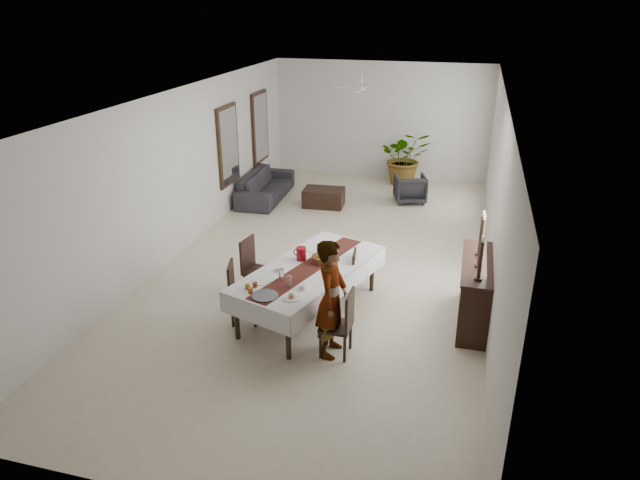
# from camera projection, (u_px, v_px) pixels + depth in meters

# --- Properties ---
(floor) EXTENTS (6.00, 12.00, 0.00)m
(floor) POSITION_uv_depth(u_px,v_px,m) (328.00, 261.00, 11.20)
(floor) COLOR beige
(floor) RESTS_ON ground
(ceiling) EXTENTS (6.00, 12.00, 0.02)m
(ceiling) POSITION_uv_depth(u_px,v_px,m) (329.00, 95.00, 9.94)
(ceiling) COLOR silver
(ceiling) RESTS_ON wall_back
(wall_back) EXTENTS (6.00, 0.02, 3.20)m
(wall_back) POSITION_uv_depth(u_px,v_px,m) (381.00, 121.00, 15.90)
(wall_back) COLOR silver
(wall_back) RESTS_ON floor
(wall_front) EXTENTS (6.00, 0.02, 3.20)m
(wall_front) POSITION_uv_depth(u_px,v_px,m) (169.00, 372.00, 5.24)
(wall_front) COLOR silver
(wall_front) RESTS_ON floor
(wall_left) EXTENTS (0.02, 12.00, 3.20)m
(wall_left) POSITION_uv_depth(u_px,v_px,m) (182.00, 171.00, 11.28)
(wall_left) COLOR silver
(wall_left) RESTS_ON floor
(wall_right) EXTENTS (0.02, 12.00, 3.20)m
(wall_right) POSITION_uv_depth(u_px,v_px,m) (496.00, 196.00, 9.86)
(wall_right) COLOR silver
(wall_right) RESTS_ON floor
(dining_table_top) EXTENTS (1.85, 2.81, 0.05)m
(dining_table_top) POSITION_uv_depth(u_px,v_px,m) (309.00, 270.00, 9.06)
(dining_table_top) COLOR black
(dining_table_top) RESTS_ON table_leg_fl
(table_leg_fl) EXTENTS (0.10, 0.10, 0.76)m
(table_leg_fl) POSITION_uv_depth(u_px,v_px,m) (237.00, 317.00, 8.51)
(table_leg_fl) COLOR black
(table_leg_fl) RESTS_ON floor
(table_leg_fr) EXTENTS (0.10, 0.10, 0.76)m
(table_leg_fr) POSITION_uv_depth(u_px,v_px,m) (288.00, 336.00, 8.03)
(table_leg_fr) COLOR black
(table_leg_fr) RESTS_ON floor
(table_leg_bl) EXTENTS (0.10, 0.10, 0.76)m
(table_leg_bl) POSITION_uv_depth(u_px,v_px,m) (326.00, 258.00, 10.41)
(table_leg_bl) COLOR black
(table_leg_bl) RESTS_ON floor
(table_leg_br) EXTENTS (0.10, 0.10, 0.76)m
(table_leg_br) POSITION_uv_depth(u_px,v_px,m) (372.00, 271.00, 9.93)
(table_leg_br) COLOR black
(table_leg_br) RESTS_ON floor
(tablecloth_top) EXTENTS (2.09, 3.06, 0.01)m
(tablecloth_top) POSITION_uv_depth(u_px,v_px,m) (309.00, 268.00, 9.05)
(tablecloth_top) COLOR silver
(tablecloth_top) RESTS_ON dining_table_top
(tablecloth_drape_left) EXTENTS (0.89, 2.66, 0.33)m
(tablecloth_drape_left) POSITION_uv_depth(u_px,v_px,m) (278.00, 267.00, 9.43)
(tablecloth_drape_left) COLOR silver
(tablecloth_drape_left) RESTS_ON dining_table_top
(tablecloth_drape_right) EXTENTS (0.89, 2.66, 0.33)m
(tablecloth_drape_right) POSITION_uv_depth(u_px,v_px,m) (343.00, 287.00, 8.79)
(tablecloth_drape_right) COLOR white
(tablecloth_drape_right) RESTS_ON dining_table_top
(tablecloth_drape_near) EXTENTS (1.22, 0.41, 0.33)m
(tablecloth_drape_near) POSITION_uv_depth(u_px,v_px,m) (254.00, 314.00, 8.04)
(tablecloth_drape_near) COLOR silver
(tablecloth_drape_near) RESTS_ON dining_table_top
(tablecloth_drape_far) EXTENTS (1.22, 0.41, 0.33)m
(tablecloth_drape_far) POSITION_uv_depth(u_px,v_px,m) (353.00, 247.00, 10.18)
(tablecloth_drape_far) COLOR silver
(tablecloth_drape_far) RESTS_ON dining_table_top
(table_runner) EXTENTS (1.21, 2.69, 0.00)m
(table_runner) POSITION_uv_depth(u_px,v_px,m) (309.00, 267.00, 9.05)
(table_runner) COLOR maroon
(table_runner) RESTS_ON tablecloth_top
(red_pitcher) EXTENTS (0.21, 0.21, 0.22)m
(red_pitcher) POSITION_uv_depth(u_px,v_px,m) (301.00, 254.00, 9.27)
(red_pitcher) COLOR maroon
(red_pitcher) RESTS_ON tablecloth_top
(pitcher_handle) EXTENTS (0.13, 0.06, 0.13)m
(pitcher_handle) POSITION_uv_depth(u_px,v_px,m) (297.00, 252.00, 9.31)
(pitcher_handle) COLOR maroon
(pitcher_handle) RESTS_ON red_pitcher
(wine_glass_near) EXTENTS (0.08, 0.08, 0.18)m
(wine_glass_near) POSITION_uv_depth(u_px,v_px,m) (290.00, 281.00, 8.40)
(wine_glass_near) COLOR silver
(wine_glass_near) RESTS_ON tablecloth_top
(wine_glass_mid) EXTENTS (0.08, 0.08, 0.18)m
(wine_glass_mid) POSITION_uv_depth(u_px,v_px,m) (281.00, 275.00, 8.61)
(wine_glass_mid) COLOR white
(wine_glass_mid) RESTS_ON tablecloth_top
(teacup_right) EXTENTS (0.10, 0.10, 0.07)m
(teacup_right) POSITION_uv_depth(u_px,v_px,m) (303.00, 287.00, 8.37)
(teacup_right) COLOR silver
(teacup_right) RESTS_ON saucer_right
(saucer_right) EXTENTS (0.16, 0.16, 0.01)m
(saucer_right) POSITION_uv_depth(u_px,v_px,m) (303.00, 288.00, 8.38)
(saucer_right) COLOR white
(saucer_right) RESTS_ON tablecloth_top
(teacup_left) EXTENTS (0.10, 0.10, 0.07)m
(teacup_left) POSITION_uv_depth(u_px,v_px,m) (279.00, 269.00, 8.91)
(teacup_left) COLOR silver
(teacup_left) RESTS_ON saucer_left
(saucer_left) EXTENTS (0.16, 0.16, 0.01)m
(saucer_left) POSITION_uv_depth(u_px,v_px,m) (279.00, 271.00, 8.92)
(saucer_left) COLOR white
(saucer_left) RESTS_ON tablecloth_top
(plate_near_right) EXTENTS (0.26, 0.26, 0.02)m
(plate_near_right) POSITION_uv_depth(u_px,v_px,m) (292.00, 298.00, 8.11)
(plate_near_right) COLOR silver
(plate_near_right) RESTS_ON tablecloth_top
(bread_near_right) EXTENTS (0.10, 0.10, 0.10)m
(bread_near_right) POSITION_uv_depth(u_px,v_px,m) (292.00, 296.00, 8.10)
(bread_near_right) COLOR tan
(bread_near_right) RESTS_ON plate_near_right
(plate_near_left) EXTENTS (0.26, 0.26, 0.02)m
(plate_near_left) POSITION_uv_depth(u_px,v_px,m) (261.00, 281.00, 8.58)
(plate_near_left) COLOR white
(plate_near_left) RESTS_ON tablecloth_top
(plate_far_left) EXTENTS (0.26, 0.26, 0.02)m
(plate_far_left) POSITION_uv_depth(u_px,v_px,m) (312.00, 249.00, 9.68)
(plate_far_left) COLOR white
(plate_far_left) RESTS_ON tablecloth_top
(serving_tray) EXTENTS (0.39, 0.39, 0.02)m
(serving_tray) POSITION_uv_depth(u_px,v_px,m) (265.00, 296.00, 8.17)
(serving_tray) COLOR #3D3E42
(serving_tray) RESTS_ON tablecloth_top
(jam_jar_a) EXTENTS (0.07, 0.07, 0.08)m
(jam_jar_a) POSITION_uv_depth(u_px,v_px,m) (250.00, 290.00, 8.25)
(jam_jar_a) COLOR #8F4A14
(jam_jar_a) RESTS_ON tablecloth_top
(jam_jar_b) EXTENTS (0.07, 0.07, 0.08)m
(jam_jar_b) POSITION_uv_depth(u_px,v_px,m) (247.00, 287.00, 8.35)
(jam_jar_b) COLOR #9B5E16
(jam_jar_b) RESTS_ON tablecloth_top
(jam_jar_c) EXTENTS (0.07, 0.07, 0.08)m
(jam_jar_c) POSITION_uv_depth(u_px,v_px,m) (255.00, 285.00, 8.41)
(jam_jar_c) COLOR maroon
(jam_jar_c) RESTS_ON tablecloth_top
(fruit_basket) EXTENTS (0.33, 0.33, 0.11)m
(fruit_basket) POSITION_uv_depth(u_px,v_px,m) (322.00, 259.00, 9.21)
(fruit_basket) COLOR brown
(fruit_basket) RESTS_ON tablecloth_top
(fruit_red) EXTENTS (0.10, 0.10, 0.10)m
(fruit_red) POSITION_uv_depth(u_px,v_px,m) (324.00, 254.00, 9.17)
(fruit_red) COLOR #A01C10
(fruit_red) RESTS_ON fruit_basket
(fruit_green) EXTENTS (0.09, 0.09, 0.09)m
(fruit_green) POSITION_uv_depth(u_px,v_px,m) (320.00, 253.00, 9.22)
(fruit_green) COLOR #4E7723
(fruit_green) RESTS_ON fruit_basket
(fruit_yellow) EXTENTS (0.09, 0.09, 0.09)m
(fruit_yellow) POSITION_uv_depth(u_px,v_px,m) (320.00, 256.00, 9.13)
(fruit_yellow) COLOR yellow
(fruit_yellow) RESTS_ON fruit_basket
(chair_right_near_seat) EXTENTS (0.44, 0.44, 0.05)m
(chair_right_near_seat) POSITION_uv_depth(u_px,v_px,m) (336.00, 326.00, 8.13)
(chair_right_near_seat) COLOR black
(chair_right_near_seat) RESTS_ON chair_right_near_leg_fl
(chair_right_near_leg_fl) EXTENTS (0.04, 0.04, 0.43)m
(chair_right_near_leg_fl) POSITION_uv_depth(u_px,v_px,m) (345.00, 349.00, 8.02)
(chair_right_near_leg_fl) COLOR black
(chair_right_near_leg_fl) RESTS_ON floor
(chair_right_near_leg_fr) EXTENTS (0.04, 0.04, 0.43)m
(chair_right_near_leg_fr) POSITION_uv_depth(u_px,v_px,m) (350.00, 336.00, 8.33)
(chair_right_near_leg_fr) COLOR black
(chair_right_near_leg_fr) RESTS_ON floor
(chair_right_near_leg_bl) EXTENTS (0.04, 0.04, 0.43)m
(chair_right_near_leg_bl) POSITION_uv_depth(u_px,v_px,m) (321.00, 345.00, 8.11)
(chair_right_near_leg_bl) COLOR black
(chair_right_near_leg_bl) RESTS_ON floor
(chair_right_near_leg_br) EXTENTS (0.04, 0.04, 0.43)m
(chair_right_near_leg_br) POSITION_uv_depth(u_px,v_px,m) (327.00, 332.00, 8.42)
(chair_right_near_leg_br) COLOR black
(chair_right_near_leg_br) RESTS_ON floor
(chair_right_near_back) EXTENTS (0.05, 0.43, 0.55)m
(chair_right_near_back) POSITION_uv_depth(u_px,v_px,m) (350.00, 310.00, 7.96)
(chair_right_near_back) COLOR black
(chair_right_near_back) RESTS_ON chair_right_near_seat
(chair_right_far_seat) EXTENTS (0.46, 0.46, 0.05)m
(chair_right_far_seat) POSITION_uv_depth(u_px,v_px,m) (343.00, 281.00, 9.48)
(chair_right_far_seat) COLOR black
(chair_right_far_seat) RESTS_ON chair_right_far_leg_fl
(chair_right_far_leg_fl) EXTENTS (0.05, 0.05, 0.41)m
(chair_right_far_leg_fl) POSITION_uv_depth(u_px,v_px,m) (351.00, 298.00, 9.40)
(chair_right_far_leg_fl) COLOR black
(chair_right_far_leg_fl) RESTS_ON floor
(chair_right_far_leg_fr) EXTENTS (0.05, 0.05, 0.41)m
(chair_right_far_leg_fr) POSITION_uv_depth(u_px,v_px,m) (353.00, 289.00, 9.71)
(chair_right_far_leg_fr) COLOR black
(chair_right_far_leg_fr) RESTS_ON floor
(chair_right_far_leg_bl) EXTENTS (0.05, 0.05, 0.41)m
(chair_right_far_leg_bl) POSITION_uv_depth(u_px,v_px,m) (331.00, 297.00, 9.44)
(chair_right_far_leg_bl) COLOR black
(chair_right_far_leg_bl) RESTS_ON floor
(chair_right_far_leg_br) EXTENTS (0.05, 0.05, 0.41)m
(chair_right_far_leg_br) POSITION_uv_depth(u_px,v_px,m) (334.00, 287.00, 9.75)
(chair_right_far_leg_br) COLOR black
(chair_right_far_leg_br) RESTS_ON floor
(chair_right_far_back) EXTENTS (0.09, 0.41, 0.52)m
(chair_right_far_back) POSITION_uv_depth(u_px,v_px,m) (354.00, 266.00, 9.35)
(chair_right_far_back) COLOR black
(chair_right_far_back) RESTS_ON chair_right_far_seat
(chair_left_near_seat) EXTENTS (0.52, 0.52, 0.05)m
(chair_left_near_seat) POSITION_uv_depth(u_px,v_px,m) (244.00, 296.00, 8.95)
(chair_left_near_seat) COLOR black
(chair_left_near_seat) RESTS_ON chair_left_near_leg_fl
(chair_left_near_leg_fl) EXTENTS (0.05, 0.05, 0.43)m
(chair_left_near_leg_fl) POSITION_uv_depth(u_px,v_px,m) (236.00, 304.00, 9.21)
(chair_left_near_leg_fl) COLOR black
(chair_left_near_leg_fl) RESTS_ON floor
(chair_left_near_leg_fr) EXTENTS (0.05, 0.05, 0.43)m
(chair_left_near_leg_fr) POSITION_uv_depth(u_px,v_px,m) (233.00, 315.00, 8.89)
(chair_left_near_leg_fr) COLOR black
(chair_left_near_leg_fr) RESTS_ON floor
(chair_left_near_leg_bl) EXTENTS (0.05, 0.05, 0.43)m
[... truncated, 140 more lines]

